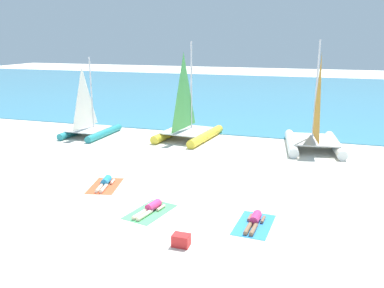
{
  "coord_description": "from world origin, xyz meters",
  "views": [
    {
      "loc": [
        5.36,
        -11.09,
        5.89
      ],
      "look_at": [
        0.0,
        5.74,
        1.2
      ],
      "focal_mm": 37.75,
      "sensor_mm": 36.0,
      "label": 1
    }
  ],
  "objects_px": {
    "sailboat_teal": "(89,124)",
    "cooler_box": "(181,240)",
    "towel_left": "(105,186)",
    "sunbather_middle": "(151,208)",
    "sailboat_white": "(314,133)",
    "towel_right": "(254,225)",
    "sailboat_yellow": "(187,125)",
    "sunbather_right": "(255,220)",
    "sunbather_left": "(105,182)",
    "towel_middle": "(150,212)"
  },
  "relations": [
    {
      "from": "sunbather_left",
      "to": "towel_left",
      "type": "bearing_deg",
      "value": -90.0
    },
    {
      "from": "sunbather_left",
      "to": "towel_right",
      "type": "relative_size",
      "value": 0.82
    },
    {
      "from": "sunbather_middle",
      "to": "towel_right",
      "type": "height_order",
      "value": "sunbather_middle"
    },
    {
      "from": "towel_left",
      "to": "cooler_box",
      "type": "xyz_separation_m",
      "value": [
        4.58,
        -3.68,
        0.17
      ]
    },
    {
      "from": "sailboat_teal",
      "to": "sunbather_middle",
      "type": "height_order",
      "value": "sailboat_teal"
    },
    {
      "from": "sailboat_yellow",
      "to": "towel_left",
      "type": "bearing_deg",
      "value": -87.75
    },
    {
      "from": "sailboat_teal",
      "to": "sailboat_yellow",
      "type": "relative_size",
      "value": 0.84
    },
    {
      "from": "sailboat_white",
      "to": "towel_right",
      "type": "relative_size",
      "value": 3.05
    },
    {
      "from": "towel_left",
      "to": "sunbather_middle",
      "type": "bearing_deg",
      "value": -31.63
    },
    {
      "from": "sunbather_middle",
      "to": "cooler_box",
      "type": "xyz_separation_m",
      "value": [
        1.79,
        -1.96,
        0.05
      ]
    },
    {
      "from": "towel_left",
      "to": "sunbather_right",
      "type": "height_order",
      "value": "sunbather_right"
    },
    {
      "from": "towel_left",
      "to": "towel_right",
      "type": "relative_size",
      "value": 1.0
    },
    {
      "from": "sailboat_yellow",
      "to": "towel_left",
      "type": "height_order",
      "value": "sailboat_yellow"
    },
    {
      "from": "sailboat_teal",
      "to": "cooler_box",
      "type": "height_order",
      "value": "sailboat_teal"
    },
    {
      "from": "sailboat_yellow",
      "to": "sunbather_middle",
      "type": "height_order",
      "value": "sailboat_yellow"
    },
    {
      "from": "sunbather_left",
      "to": "sunbather_right",
      "type": "height_order",
      "value": "same"
    },
    {
      "from": "towel_right",
      "to": "sunbather_right",
      "type": "relative_size",
      "value": 1.21
    },
    {
      "from": "sailboat_yellow",
      "to": "towel_middle",
      "type": "height_order",
      "value": "sailboat_yellow"
    },
    {
      "from": "sailboat_teal",
      "to": "towel_middle",
      "type": "relative_size",
      "value": 2.5
    },
    {
      "from": "sailboat_yellow",
      "to": "cooler_box",
      "type": "relative_size",
      "value": 11.34
    },
    {
      "from": "sailboat_teal",
      "to": "towel_left",
      "type": "relative_size",
      "value": 2.5
    },
    {
      "from": "towel_right",
      "to": "sunbather_left",
      "type": "bearing_deg",
      "value": 164.74
    },
    {
      "from": "sailboat_yellow",
      "to": "sunbather_right",
      "type": "bearing_deg",
      "value": -53.73
    },
    {
      "from": "sailboat_teal",
      "to": "towel_left",
      "type": "xyz_separation_m",
      "value": [
        5.26,
        -7.46,
        -0.7
      ]
    },
    {
      "from": "sailboat_teal",
      "to": "cooler_box",
      "type": "xyz_separation_m",
      "value": [
        9.84,
        -11.14,
        -0.53
      ]
    },
    {
      "from": "sunbather_right",
      "to": "cooler_box",
      "type": "xyz_separation_m",
      "value": [
        -1.81,
        -2.07,
        0.05
      ]
    },
    {
      "from": "sunbather_middle",
      "to": "sailboat_white",
      "type": "bearing_deg",
      "value": 75.03
    },
    {
      "from": "sunbather_left",
      "to": "towel_right",
      "type": "bearing_deg",
      "value": -27.87
    },
    {
      "from": "sailboat_yellow",
      "to": "towel_middle",
      "type": "xyz_separation_m",
      "value": [
        2.04,
        -10.32,
        -0.84
      ]
    },
    {
      "from": "sailboat_yellow",
      "to": "sunbather_middle",
      "type": "xyz_separation_m",
      "value": [
        2.05,
        -10.25,
        -0.71
      ]
    },
    {
      "from": "towel_middle",
      "to": "cooler_box",
      "type": "relative_size",
      "value": 3.8
    },
    {
      "from": "towel_left",
      "to": "towel_right",
      "type": "distance_m",
      "value": 6.6
    },
    {
      "from": "towel_right",
      "to": "sunbather_right",
      "type": "height_order",
      "value": "sunbather_right"
    },
    {
      "from": "sailboat_white",
      "to": "sunbather_left",
      "type": "xyz_separation_m",
      "value": [
        -7.98,
        -8.41,
        -0.73
      ]
    },
    {
      "from": "sailboat_white",
      "to": "sunbather_right",
      "type": "relative_size",
      "value": 3.7
    },
    {
      "from": "towel_middle",
      "to": "sailboat_yellow",
      "type": "bearing_deg",
      "value": 101.17
    },
    {
      "from": "sailboat_white",
      "to": "sunbather_middle",
      "type": "distance_m",
      "value": 11.45
    },
    {
      "from": "towel_right",
      "to": "sailboat_yellow",
      "type": "bearing_deg",
      "value": 118.94
    },
    {
      "from": "sailboat_white",
      "to": "towel_right",
      "type": "xyz_separation_m",
      "value": [
        -1.58,
        -10.15,
        -0.86
      ]
    },
    {
      "from": "towel_middle",
      "to": "sunbather_middle",
      "type": "distance_m",
      "value": 0.14
    },
    {
      "from": "sailboat_teal",
      "to": "cooler_box",
      "type": "distance_m",
      "value": 14.87
    },
    {
      "from": "sailboat_white",
      "to": "cooler_box",
      "type": "bearing_deg",
      "value": -113.23
    },
    {
      "from": "sunbather_middle",
      "to": "towel_left",
      "type": "bearing_deg",
      "value": 160.35
    },
    {
      "from": "sailboat_yellow",
      "to": "towel_right",
      "type": "xyz_separation_m",
      "value": [
        5.65,
        -10.22,
        -0.84
      ]
    },
    {
      "from": "sunbather_middle",
      "to": "sunbather_right",
      "type": "relative_size",
      "value": 1.0
    },
    {
      "from": "sunbather_left",
      "to": "sunbather_right",
      "type": "distance_m",
      "value": 6.62
    },
    {
      "from": "sailboat_white",
      "to": "sailboat_yellow",
      "type": "height_order",
      "value": "sailboat_white"
    },
    {
      "from": "sailboat_white",
      "to": "sunbather_right",
      "type": "bearing_deg",
      "value": -106.55
    },
    {
      "from": "sunbather_left",
      "to": "sailboat_teal",
      "type": "bearing_deg",
      "value": 112.75
    },
    {
      "from": "sailboat_white",
      "to": "sailboat_yellow",
      "type": "xyz_separation_m",
      "value": [
        -7.23,
        0.06,
        -0.02
      ]
    }
  ]
}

